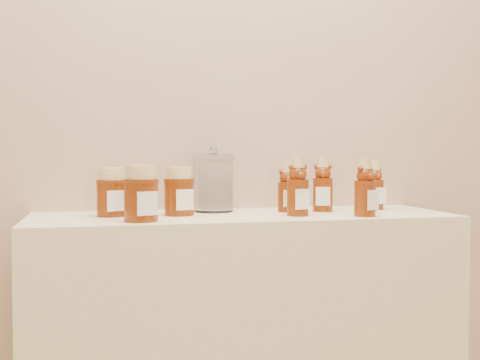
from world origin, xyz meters
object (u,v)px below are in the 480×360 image
object	(u,v)px
bear_bottle_front_left	(298,182)
bear_bottle_back_left	(287,184)
honey_jar_left	(111,192)
glass_canister	(214,180)

from	to	relation	value
bear_bottle_front_left	bear_bottle_back_left	bearing A→B (deg)	81.05
honey_jar_left	glass_canister	xyz separation A→B (m)	(0.30, 0.07, 0.03)
honey_jar_left	bear_bottle_front_left	bearing A→B (deg)	-27.86
honey_jar_left	glass_canister	world-z (taller)	glass_canister
bear_bottle_back_left	glass_canister	size ratio (longest dim) A/B	0.88
bear_bottle_front_left	glass_canister	bearing A→B (deg)	134.30
bear_bottle_front_left	honey_jar_left	world-z (taller)	bear_bottle_front_left
honey_jar_left	bear_bottle_back_left	bearing A→B (deg)	-14.75
glass_canister	bear_bottle_front_left	bearing A→B (deg)	-39.02
bear_bottle_back_left	glass_canister	xyz separation A→B (m)	(-0.21, 0.05, 0.01)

